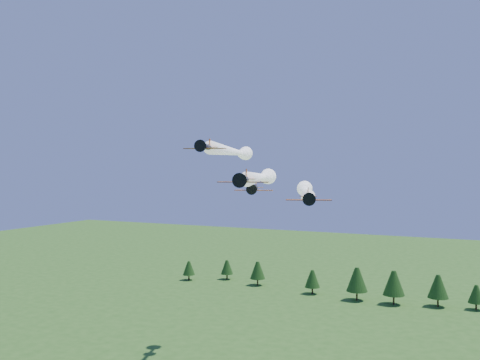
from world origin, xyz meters
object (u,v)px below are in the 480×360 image
at_px(plane_lead, 260,177).
at_px(plane_right, 306,192).
at_px(plane_left, 235,152).
at_px(plane_slot, 254,189).

relative_size(plane_lead, plane_right, 1.16).
relative_size(plane_left, plane_slot, 6.84).
bearing_deg(plane_slot, plane_right, 59.16).
height_order(plane_lead, plane_right, plane_lead).
distance_m(plane_right, plane_slot, 18.63).
height_order(plane_lead, plane_slot, plane_lead).
distance_m(plane_lead, plane_right, 11.15).
bearing_deg(plane_slot, plane_left, 106.92).
xyz_separation_m(plane_lead, plane_slot, (3.27, -10.65, -2.00)).
xyz_separation_m(plane_left, plane_slot, (14.31, -21.13, -7.67)).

